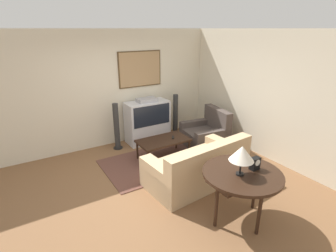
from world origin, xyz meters
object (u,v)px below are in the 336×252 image
table_lamp (242,154)px  coffee_table (163,141)px  tv (147,121)px  couch (198,168)px  mantel_clock (255,163)px  speaker_tower_right (175,116)px  armchair (206,135)px  console_table (242,177)px  speaker_tower_left (117,128)px

table_lamp → coffee_table: bearing=86.9°
tv → table_lamp: bearing=-94.7°
couch → mantel_clock: size_ratio=10.47×
coffee_table → speaker_tower_right: (0.96, 1.01, 0.13)m
mantel_clock → armchair: bearing=65.7°
console_table → speaker_tower_left: size_ratio=1.01×
console_table → speaker_tower_right: 3.45m
tv → armchair: size_ratio=1.05×
tv → console_table: bearing=-93.3°
coffee_table → tv: bearing=81.9°
table_lamp → mantel_clock: 0.37m
console_table → mantel_clock: (0.21, -0.02, 0.16)m
console_table → speaker_tower_right: speaker_tower_right is taller
armchair → speaker_tower_left: size_ratio=0.96×
coffee_table → console_table: size_ratio=0.99×
console_table → speaker_tower_left: bearing=100.8°
armchair → mantel_clock: 2.64m
table_lamp → tv: bearing=85.3°
speaker_tower_left → speaker_tower_right: same height
table_lamp → mantel_clock: (0.29, -0.00, -0.23)m
speaker_tower_left → console_table: bearing=-79.2°
armchair → table_lamp: size_ratio=2.46×
tv → mantel_clock: bearing=-89.7°
couch → mantel_clock: bearing=91.1°
couch → console_table: (-0.10, -1.12, 0.43)m
table_lamp → speaker_tower_right: bearing=71.8°
tv → table_lamp: size_ratio=2.59×
coffee_table → armchair: bearing=1.7°
tv → speaker_tower_right: 0.82m
couch → console_table: couch is taller
speaker_tower_right → tv: bearing=178.6°
couch → armchair: size_ratio=1.80×
table_lamp → speaker_tower_left: table_lamp is taller
coffee_table → table_lamp: bearing=-93.1°
armchair → console_table: (-1.27, -2.32, 0.44)m
tv → console_table: (-0.19, -3.31, 0.20)m
tv → speaker_tower_left: 0.82m
coffee_table → console_table: 2.31m
table_lamp → mantel_clock: bearing=-0.2°
table_lamp → console_table: bearing=13.5°
speaker_tower_right → table_lamp: bearing=-108.2°
tv → mantel_clock: tv is taller
armchair → coffee_table: bearing=-80.0°
mantel_clock → speaker_tower_right: (0.80, 3.31, -0.36)m
armchair → console_table: 2.68m
couch → speaker_tower_left: (-0.72, 2.17, 0.23)m
mantel_clock → speaker_tower_left: bearing=104.2°
console_table → table_lamp: size_ratio=2.60×
tv → table_lamp: 3.39m
coffee_table → speaker_tower_right: size_ratio=1.00×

